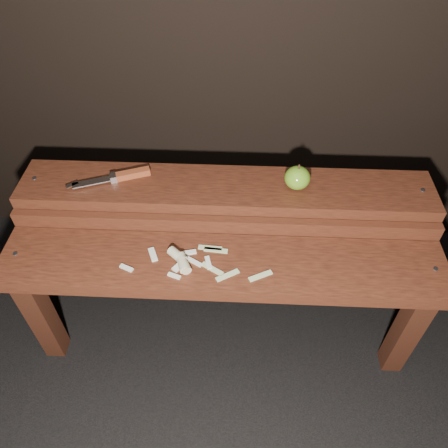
{
  "coord_description": "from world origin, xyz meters",
  "views": [
    {
      "loc": [
        0.04,
        -0.78,
        1.32
      ],
      "look_at": [
        0.0,
        0.06,
        0.45
      ],
      "focal_mm": 35.0,
      "sensor_mm": 36.0,
      "label": 1
    }
  ],
  "objects_px": {
    "bench_front_tier": "(222,280)",
    "apple": "(297,178)",
    "knife": "(123,176)",
    "bench_rear_tier": "(226,207)"
  },
  "relations": [
    {
      "from": "knife",
      "to": "bench_rear_tier",
      "type": "bearing_deg",
      "value": -3.27
    },
    {
      "from": "bench_rear_tier",
      "to": "knife",
      "type": "relative_size",
      "value": 5.16
    },
    {
      "from": "bench_rear_tier",
      "to": "knife",
      "type": "xyz_separation_m",
      "value": [
        -0.3,
        0.02,
        0.1
      ]
    },
    {
      "from": "bench_front_tier",
      "to": "apple",
      "type": "xyz_separation_m",
      "value": [
        0.2,
        0.23,
        0.18
      ]
    },
    {
      "from": "bench_front_tier",
      "to": "apple",
      "type": "distance_m",
      "value": 0.36
    },
    {
      "from": "bench_front_tier",
      "to": "apple",
      "type": "bearing_deg",
      "value": 48.94
    },
    {
      "from": "apple",
      "to": "knife",
      "type": "bearing_deg",
      "value": 178.53
    },
    {
      "from": "bench_rear_tier",
      "to": "knife",
      "type": "height_order",
      "value": "knife"
    },
    {
      "from": "bench_front_tier",
      "to": "bench_rear_tier",
      "type": "relative_size",
      "value": 1.0
    },
    {
      "from": "bench_front_tier",
      "to": "knife",
      "type": "relative_size",
      "value": 5.16
    }
  ]
}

